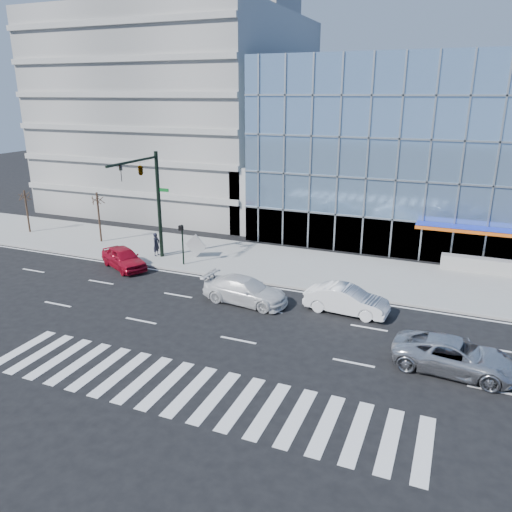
# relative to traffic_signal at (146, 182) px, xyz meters

# --- Properties ---
(ground) EXTENTS (160.00, 160.00, 0.00)m
(ground) POSITION_rel_traffic_signal_xyz_m (11.00, -4.57, -6.16)
(ground) COLOR black
(ground) RESTS_ON ground
(sidewalk) EXTENTS (120.00, 8.00, 0.15)m
(sidewalk) POSITION_rel_traffic_signal_xyz_m (11.00, 3.43, -6.09)
(sidewalk) COLOR gray
(sidewalk) RESTS_ON ground
(parking_garage) EXTENTS (24.00, 24.00, 20.00)m
(parking_garage) POSITION_rel_traffic_signal_xyz_m (-9.00, 21.43, 3.84)
(parking_garage) COLOR gray
(parking_garage) RESTS_ON ground
(ramp_block) EXTENTS (6.00, 8.00, 6.00)m
(ramp_block) POSITION_rel_traffic_signal_xyz_m (5.00, 13.43, -3.16)
(ramp_block) COLOR gray
(ramp_block) RESTS_ON ground
(tower_backdrop) EXTENTS (14.00, 14.00, 48.00)m
(tower_backdrop) POSITION_rel_traffic_signal_xyz_m (-19.00, 65.43, 17.84)
(tower_backdrop) COLOR gray
(tower_backdrop) RESTS_ON ground
(traffic_signal) EXTENTS (1.14, 5.74, 8.00)m
(traffic_signal) POSITION_rel_traffic_signal_xyz_m (0.00, 0.00, 0.00)
(traffic_signal) COLOR black
(traffic_signal) RESTS_ON sidewalk
(ped_signal_post) EXTENTS (0.30, 0.33, 3.00)m
(ped_signal_post) POSITION_rel_traffic_signal_xyz_m (2.50, 0.37, -4.02)
(ped_signal_post) COLOR black
(ped_signal_post) RESTS_ON sidewalk
(street_tree_near) EXTENTS (1.10, 1.10, 4.23)m
(street_tree_near) POSITION_rel_traffic_signal_xyz_m (-7.00, 2.93, -2.39)
(street_tree_near) COLOR #332319
(street_tree_near) RESTS_ON sidewalk
(street_tree_far) EXTENTS (1.10, 1.10, 3.87)m
(street_tree_far) POSITION_rel_traffic_signal_xyz_m (-15.00, 2.93, -2.72)
(street_tree_far) COLOR #332319
(street_tree_far) RESTS_ON sidewalk
(silver_suv) EXTENTS (5.69, 2.96, 1.53)m
(silver_suv) POSITION_rel_traffic_signal_xyz_m (21.37, -7.49, -5.40)
(silver_suv) COLOR silver
(silver_suv) RESTS_ON ground
(white_suv) EXTENTS (5.51, 2.63, 1.55)m
(white_suv) POSITION_rel_traffic_signal_xyz_m (9.37, -3.94, -5.39)
(white_suv) COLOR silver
(white_suv) RESTS_ON ground
(white_sedan) EXTENTS (4.93, 2.03, 1.59)m
(white_sedan) POSITION_rel_traffic_signal_xyz_m (15.37, -3.06, -5.37)
(white_sedan) COLOR white
(white_sedan) RESTS_ON ground
(red_sedan) EXTENTS (4.88, 3.77, 1.55)m
(red_sedan) POSITION_rel_traffic_signal_xyz_m (-1.29, -1.60, -5.39)
(red_sedan) COLOR #A20C21
(red_sedan) RESTS_ON ground
(pedestrian) EXTENTS (0.47, 0.68, 1.80)m
(pedestrian) POSITION_rel_traffic_signal_xyz_m (-0.48, 1.46, -5.11)
(pedestrian) COLOR black
(pedestrian) RESTS_ON sidewalk
(tilted_panel) EXTENTS (1.84, 0.20, 1.84)m
(tilted_panel) POSITION_rel_traffic_signal_xyz_m (2.53, 2.28, -5.10)
(tilted_panel) COLOR gray
(tilted_panel) RESTS_ON sidewalk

